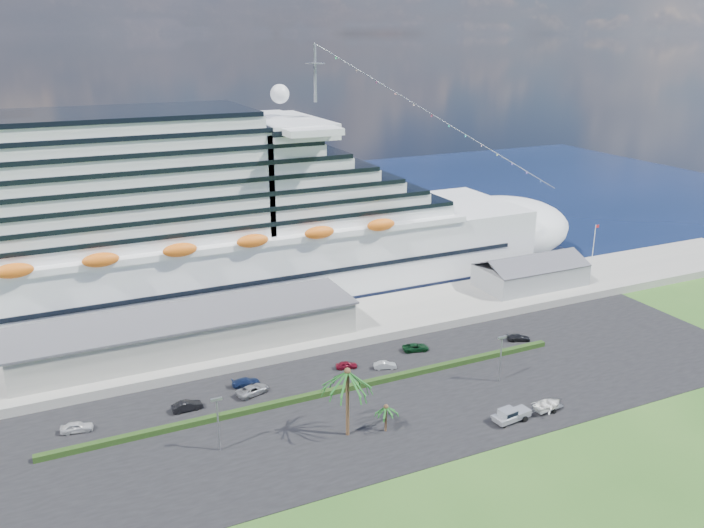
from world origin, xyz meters
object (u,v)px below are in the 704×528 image
boat_trailer (548,404)px  cruise_ship (177,233)px  parked_car_3 (246,382)px  pickup_truck (511,414)px

boat_trailer → cruise_ship: bearing=122.4°
boat_trailer → parked_car_3: bearing=145.4°
cruise_ship → parked_car_3: size_ratio=41.22×
pickup_truck → cruise_ship: bearing=117.9°
pickup_truck → parked_car_3: bearing=140.1°
cruise_ship → pickup_truck: size_ratio=30.41×
pickup_truck → boat_trailer: bearing=-0.5°
boat_trailer → pickup_truck: bearing=179.5°
cruise_ship → pickup_truck: 77.48m
parked_car_3 → pickup_truck: bearing=-127.2°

